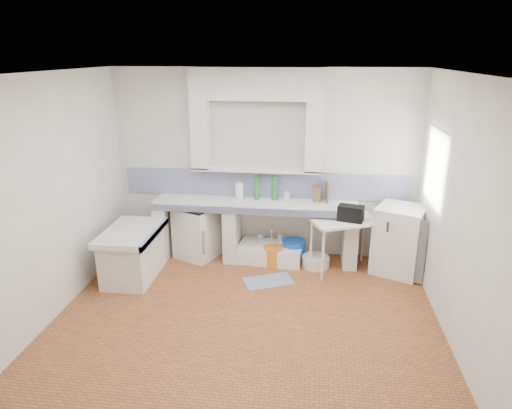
# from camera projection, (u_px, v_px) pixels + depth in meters

# --- Properties ---
(floor) EXTENTS (4.50, 4.50, 0.00)m
(floor) POSITION_uv_depth(u_px,v_px,m) (246.00, 319.00, 5.44)
(floor) COLOR #9E5A31
(floor) RESTS_ON ground
(ceiling) EXTENTS (4.50, 4.50, 0.00)m
(ceiling) POSITION_uv_depth(u_px,v_px,m) (244.00, 73.00, 4.56)
(ceiling) COLOR white
(ceiling) RESTS_ON ground
(wall_back) EXTENTS (4.50, 0.00, 4.50)m
(wall_back) POSITION_uv_depth(u_px,v_px,m) (264.00, 165.00, 6.89)
(wall_back) COLOR white
(wall_back) RESTS_ON ground
(wall_front) EXTENTS (4.50, 0.00, 4.50)m
(wall_front) POSITION_uv_depth(u_px,v_px,m) (201.00, 301.00, 3.12)
(wall_front) COLOR white
(wall_front) RESTS_ON ground
(wall_left) EXTENTS (0.00, 4.50, 4.50)m
(wall_left) POSITION_uv_depth(u_px,v_px,m) (50.00, 199.00, 5.27)
(wall_left) COLOR white
(wall_left) RESTS_ON ground
(wall_right) EXTENTS (0.00, 4.50, 4.50)m
(wall_right) POSITION_uv_depth(u_px,v_px,m) (461.00, 216.00, 4.74)
(wall_right) COLOR white
(wall_right) RESTS_ON ground
(alcove_mass) EXTENTS (1.90, 0.25, 0.45)m
(alcove_mass) POSITION_uv_depth(u_px,v_px,m) (257.00, 84.00, 6.41)
(alcove_mass) COLOR white
(alcove_mass) RESTS_ON ground
(window_frame) EXTENTS (0.35, 0.86, 1.06)m
(window_frame) POSITION_uv_depth(u_px,v_px,m) (450.00, 169.00, 5.79)
(window_frame) COLOR #341D10
(window_frame) RESTS_ON ground
(lace_valance) EXTENTS (0.01, 0.84, 0.24)m
(lace_valance) POSITION_uv_depth(u_px,v_px,m) (442.00, 139.00, 5.68)
(lace_valance) COLOR white
(lace_valance) RESTS_ON ground
(counter_slab) EXTENTS (3.00, 0.60, 0.08)m
(counter_slab) POSITION_uv_depth(u_px,v_px,m) (255.00, 205.00, 6.79)
(counter_slab) COLOR white
(counter_slab) RESTS_ON ground
(counter_lip) EXTENTS (3.00, 0.04, 0.10)m
(counter_lip) POSITION_uv_depth(u_px,v_px,m) (253.00, 211.00, 6.52)
(counter_lip) COLOR navy
(counter_lip) RESTS_ON ground
(counter_pier_left) EXTENTS (0.20, 0.55, 0.82)m
(counter_pier_left) POSITION_uv_depth(u_px,v_px,m) (165.00, 229.00, 7.09)
(counter_pier_left) COLOR white
(counter_pier_left) RESTS_ON ground
(counter_pier_mid) EXTENTS (0.20, 0.55, 0.82)m
(counter_pier_mid) POSITION_uv_depth(u_px,v_px,m) (232.00, 232.00, 6.97)
(counter_pier_mid) COLOR white
(counter_pier_mid) RESTS_ON ground
(counter_pier_right) EXTENTS (0.20, 0.55, 0.82)m
(counter_pier_right) POSITION_uv_depth(u_px,v_px,m) (350.00, 238.00, 6.76)
(counter_pier_right) COLOR white
(counter_pier_right) RESTS_ON ground
(peninsula_top) EXTENTS (0.70, 1.10, 0.08)m
(peninsula_top) POSITION_uv_depth(u_px,v_px,m) (131.00, 233.00, 6.28)
(peninsula_top) COLOR white
(peninsula_top) RESTS_ON ground
(peninsula_base) EXTENTS (0.60, 1.00, 0.62)m
(peninsula_base) POSITION_uv_depth(u_px,v_px,m) (133.00, 256.00, 6.39)
(peninsula_base) COLOR white
(peninsula_base) RESTS_ON ground
(peninsula_lip) EXTENTS (0.04, 1.10, 0.10)m
(peninsula_lip) POSITION_uv_depth(u_px,v_px,m) (155.00, 234.00, 6.24)
(peninsula_lip) COLOR navy
(peninsula_lip) RESTS_ON ground
(backsplash) EXTENTS (4.27, 0.03, 0.40)m
(backsplash) POSITION_uv_depth(u_px,v_px,m) (264.00, 184.00, 6.97)
(backsplash) COLOR navy
(backsplash) RESTS_ON ground
(stove) EXTENTS (0.72, 0.71, 0.79)m
(stove) POSITION_uv_depth(u_px,v_px,m) (197.00, 232.00, 7.01)
(stove) COLOR white
(stove) RESTS_ON ground
(sink) EXTENTS (0.99, 0.60, 0.23)m
(sink) POSITION_uv_depth(u_px,v_px,m) (271.00, 254.00, 6.95)
(sink) COLOR white
(sink) RESTS_ON ground
(side_table) EXTENTS (1.05, 0.84, 0.04)m
(side_table) POSITION_uv_depth(u_px,v_px,m) (344.00, 245.00, 6.56)
(side_table) COLOR white
(side_table) RESTS_ON ground
(fridge) EXTENTS (0.82, 0.82, 0.97)m
(fridge) POSITION_uv_depth(u_px,v_px,m) (399.00, 240.00, 6.50)
(fridge) COLOR white
(fridge) RESTS_ON ground
(bucket_red) EXTENTS (0.34, 0.34, 0.25)m
(bucket_red) POSITION_uv_depth(u_px,v_px,m) (245.00, 252.00, 6.98)
(bucket_red) COLOR #B11318
(bucket_red) RESTS_ON ground
(bucket_orange) EXTENTS (0.38, 0.38, 0.27)m
(bucket_orange) POSITION_uv_depth(u_px,v_px,m) (274.00, 256.00, 6.81)
(bucket_orange) COLOR orange
(bucket_orange) RESTS_ON ground
(bucket_blue) EXTENTS (0.46, 0.46, 0.32)m
(bucket_blue) POSITION_uv_depth(u_px,v_px,m) (294.00, 251.00, 6.92)
(bucket_blue) COLOR blue
(bucket_blue) RESTS_ON ground
(basin_white) EXTENTS (0.43, 0.43, 0.15)m
(basin_white) POSITION_uv_depth(u_px,v_px,m) (316.00, 261.00, 6.77)
(basin_white) COLOR white
(basin_white) RESTS_ON ground
(water_bottle_a) EXTENTS (0.09, 0.09, 0.34)m
(water_bottle_a) POSITION_uv_depth(u_px,v_px,m) (260.00, 244.00, 7.14)
(water_bottle_a) COLOR silver
(water_bottle_a) RESTS_ON ground
(water_bottle_b) EXTENTS (0.12, 0.12, 0.34)m
(water_bottle_b) POSITION_uv_depth(u_px,v_px,m) (280.00, 245.00, 7.10)
(water_bottle_b) COLOR silver
(water_bottle_b) RESTS_ON ground
(black_bag) EXTENTS (0.38, 0.28, 0.22)m
(black_bag) POSITION_uv_depth(u_px,v_px,m) (351.00, 213.00, 6.37)
(black_bag) COLOR black
(black_bag) RESTS_ON side_table
(green_bottle_a) EXTENTS (0.08, 0.08, 0.35)m
(green_bottle_a) POSITION_uv_depth(u_px,v_px,m) (257.00, 188.00, 6.86)
(green_bottle_a) COLOR #307136
(green_bottle_a) RESTS_ON counter_slab
(green_bottle_b) EXTENTS (0.08, 0.08, 0.36)m
(green_bottle_b) POSITION_uv_depth(u_px,v_px,m) (274.00, 188.00, 6.83)
(green_bottle_b) COLOR #307136
(green_bottle_b) RESTS_ON counter_slab
(knife_block) EXTENTS (0.11, 0.09, 0.20)m
(knife_block) POSITION_uv_depth(u_px,v_px,m) (317.00, 195.00, 6.78)
(knife_block) COLOR olive
(knife_block) RESTS_ON counter_slab
(cutting_board) EXTENTS (0.04, 0.22, 0.30)m
(cutting_board) POSITION_uv_depth(u_px,v_px,m) (327.00, 192.00, 6.75)
(cutting_board) COLOR olive
(cutting_board) RESTS_ON counter_slab
(paper_towel) EXTENTS (0.17, 0.17, 0.25)m
(paper_towel) POSITION_uv_depth(u_px,v_px,m) (239.00, 191.00, 6.91)
(paper_towel) COLOR white
(paper_towel) RESTS_ON counter_slab
(soap_bottle) EXTENTS (0.09, 0.09, 0.17)m
(soap_bottle) POSITION_uv_depth(u_px,v_px,m) (287.00, 195.00, 6.83)
(soap_bottle) COLOR white
(soap_bottle) RESTS_ON counter_slab
(rug) EXTENTS (0.75, 0.61, 0.01)m
(rug) POSITION_uv_depth(u_px,v_px,m) (268.00, 281.00, 6.34)
(rug) COLOR #394687
(rug) RESTS_ON ground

